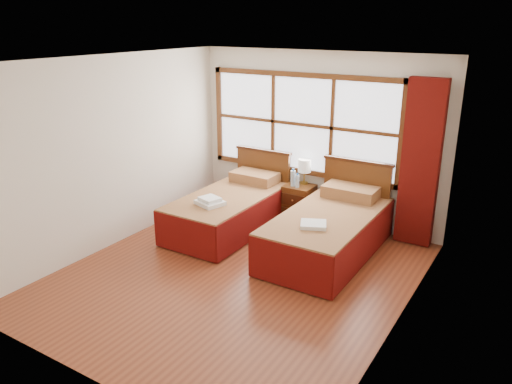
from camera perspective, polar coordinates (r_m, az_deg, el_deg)
The scene contains 15 objects.
floor at distance 6.30m, azimuth -2.28°, elevation -9.49°, with size 4.50×4.50×0.00m, color brown.
ceiling at distance 5.55m, azimuth -2.64°, elevation 14.80°, with size 4.50×4.50×0.00m, color white.
wall_back at distance 7.69m, azimuth 7.02°, elevation 6.09°, with size 4.00×4.00×0.00m, color silver.
wall_left at distance 7.07m, azimuth -16.04°, elevation 4.33°, with size 4.50×4.50×0.00m, color silver.
wall_right at distance 5.01m, azimuth 16.88°, elevation -1.78°, with size 4.50×4.50×0.00m, color silver.
window at distance 7.72m, azimuth 5.27°, elevation 7.72°, with size 3.16×0.06×1.56m.
curtain at distance 7.10m, azimuth 18.28°, elevation 3.06°, with size 0.50×0.16×2.30m, color #5A0D09.
bed_left at distance 7.53m, azimuth -2.88°, elevation -1.92°, with size 1.07×2.09×1.04m.
bed_right at distance 6.80m, azimuth 8.38°, elevation -4.33°, with size 1.12×2.18×1.09m.
nightstand at distance 7.83m, azimuth 4.90°, elevation -1.31°, with size 0.44×0.44×0.59m.
towels_left at distance 7.02m, azimuth -5.29°, elevation -1.09°, with size 0.44×0.41×0.11m.
towels_right at distance 6.24m, azimuth 6.58°, elevation -3.71°, with size 0.40×0.38×0.05m.
lamp at distance 7.76m, azimuth 5.57°, elevation 2.92°, with size 0.20×0.20×0.39m.
bottle_near at distance 7.67m, azimuth 4.26°, elevation 1.60°, with size 0.07×0.07×0.28m.
bottle_far at distance 7.62m, azimuth 4.75°, elevation 1.27°, with size 0.06×0.06×0.23m.
Camera 1 is at (3.12, -4.57, 3.02)m, focal length 35.00 mm.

